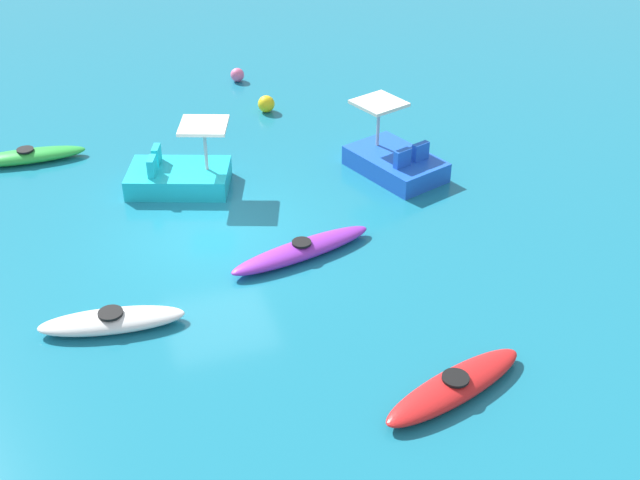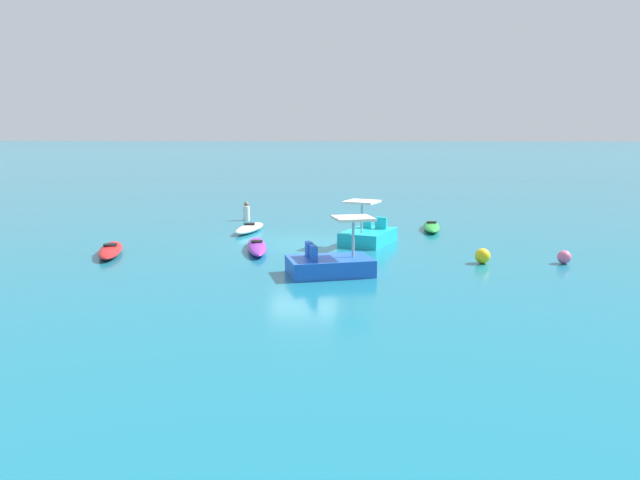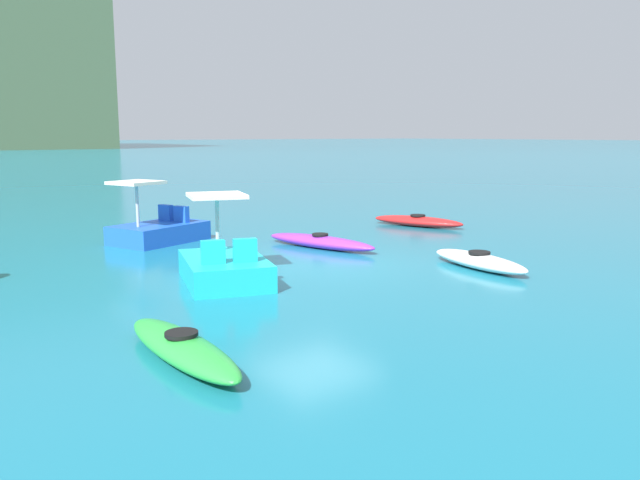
# 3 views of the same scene
# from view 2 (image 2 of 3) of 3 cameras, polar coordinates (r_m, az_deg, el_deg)

# --- Properties ---
(ground_plane) EXTENTS (600.00, 600.00, 0.00)m
(ground_plane) POSITION_cam_2_polar(r_m,az_deg,el_deg) (22.92, -1.55, -0.33)
(ground_plane) COLOR #19728C
(kayak_white) EXTENTS (1.09, 2.77, 0.37)m
(kayak_white) POSITION_cam_2_polar(r_m,az_deg,el_deg) (25.74, -6.57, 1.10)
(kayak_white) COLOR white
(kayak_white) RESTS_ON ground_plane
(kayak_green) EXTENTS (0.74, 2.96, 0.37)m
(kayak_green) POSITION_cam_2_polar(r_m,az_deg,el_deg) (26.48, 10.33, 1.25)
(kayak_green) COLOR green
(kayak_green) RESTS_ON ground_plane
(kayak_purple) EXTENTS (1.45, 3.39, 0.37)m
(kayak_purple) POSITION_cam_2_polar(r_m,az_deg,el_deg) (21.56, -5.88, -0.60)
(kayak_purple) COLOR purple
(kayak_purple) RESTS_ON ground_plane
(kayak_red) EXTENTS (1.67, 3.08, 0.37)m
(kayak_red) POSITION_cam_2_polar(r_m,az_deg,el_deg) (21.97, -18.90, -0.89)
(kayak_red) COLOR red
(kayak_red) RESTS_ON ground_plane
(pedal_boat_blue) EXTENTS (2.76, 2.21, 1.68)m
(pedal_boat_blue) POSITION_cam_2_polar(r_m,az_deg,el_deg) (17.85, 0.97, -2.18)
(pedal_boat_blue) COLOR blue
(pedal_boat_blue) RESTS_ON ground_plane
(pedal_boat_cyan) EXTENTS (2.19, 2.76, 1.68)m
(pedal_boat_cyan) POSITION_cam_2_polar(r_m,az_deg,el_deg) (22.93, 4.50, 0.50)
(pedal_boat_cyan) COLOR #19B7C6
(pedal_boat_cyan) RESTS_ON ground_plane
(buoy_yellow) EXTENTS (0.49, 0.49, 0.49)m
(buoy_yellow) POSITION_cam_2_polar(r_m,az_deg,el_deg) (20.05, 14.89, -1.44)
(buoy_yellow) COLOR yellow
(buoy_yellow) RESTS_ON ground_plane
(buoy_pink) EXTENTS (0.43, 0.43, 0.43)m
(buoy_pink) POSITION_cam_2_polar(r_m,az_deg,el_deg) (20.83, 21.76, -1.48)
(buoy_pink) COLOR pink
(buoy_pink) RESTS_ON ground_plane
(person_near_shore) EXTENTS (0.38, 0.38, 0.88)m
(person_near_shore) POSITION_cam_2_polar(r_m,az_deg,el_deg) (29.25, -6.86, 2.59)
(person_near_shore) COLOR silver
(person_near_shore) RESTS_ON ground_plane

